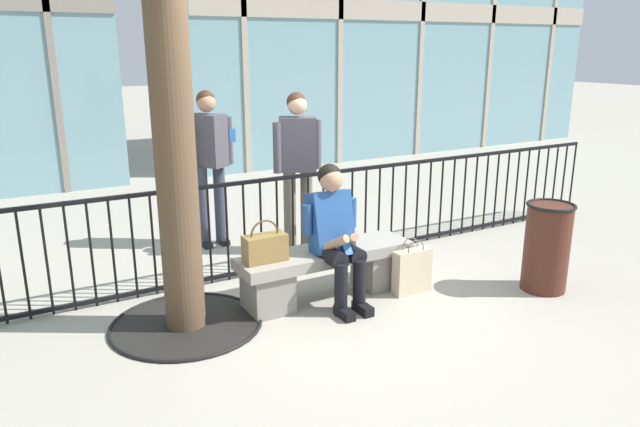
{
  "coord_description": "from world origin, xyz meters",
  "views": [
    {
      "loc": [
        -2.42,
        -4.21,
        2.16
      ],
      "look_at": [
        0.0,
        0.1,
        0.75
      ],
      "focal_mm": 33.09,
      "sensor_mm": 36.0,
      "label": 1
    }
  ],
  "objects_px": {
    "stone_bench": "(326,268)",
    "seated_person_with_phone": "(335,231)",
    "handbag_on_bench": "(265,247)",
    "shopping_bag": "(412,271)",
    "bystander_further_back": "(209,157)",
    "trash_can": "(547,246)",
    "bystander_at_railing": "(298,161)"
  },
  "relations": [
    {
      "from": "handbag_on_bench",
      "to": "bystander_further_back",
      "type": "height_order",
      "value": "bystander_further_back"
    },
    {
      "from": "shopping_bag",
      "to": "trash_can",
      "type": "height_order",
      "value": "trash_can"
    },
    {
      "from": "seated_person_with_phone",
      "to": "bystander_further_back",
      "type": "distance_m",
      "value": 2.08
    },
    {
      "from": "trash_can",
      "to": "seated_person_with_phone",
      "type": "bearing_deg",
      "value": 158.96
    },
    {
      "from": "bystander_further_back",
      "to": "handbag_on_bench",
      "type": "bearing_deg",
      "value": -96.03
    },
    {
      "from": "stone_bench",
      "to": "handbag_on_bench",
      "type": "height_order",
      "value": "handbag_on_bench"
    },
    {
      "from": "stone_bench",
      "to": "bystander_further_back",
      "type": "distance_m",
      "value": 2.06
    },
    {
      "from": "stone_bench",
      "to": "seated_person_with_phone",
      "type": "distance_m",
      "value": 0.4
    },
    {
      "from": "shopping_bag",
      "to": "trash_can",
      "type": "relative_size",
      "value": 0.63
    },
    {
      "from": "bystander_at_railing",
      "to": "trash_can",
      "type": "bearing_deg",
      "value": -53.47
    },
    {
      "from": "handbag_on_bench",
      "to": "bystander_further_back",
      "type": "distance_m",
      "value": 1.95
    },
    {
      "from": "stone_bench",
      "to": "bystander_at_railing",
      "type": "distance_m",
      "value": 1.43
    },
    {
      "from": "shopping_bag",
      "to": "trash_can",
      "type": "bearing_deg",
      "value": -25.71
    },
    {
      "from": "seated_person_with_phone",
      "to": "shopping_bag",
      "type": "distance_m",
      "value": 0.85
    },
    {
      "from": "stone_bench",
      "to": "trash_can",
      "type": "distance_m",
      "value": 2.02
    },
    {
      "from": "bystander_further_back",
      "to": "trash_can",
      "type": "relative_size",
      "value": 2.1
    },
    {
      "from": "bystander_further_back",
      "to": "bystander_at_railing",
      "type": "bearing_deg",
      "value": -44.05
    },
    {
      "from": "trash_can",
      "to": "bystander_further_back",
      "type": "bearing_deg",
      "value": 129.22
    },
    {
      "from": "bystander_at_railing",
      "to": "stone_bench",
      "type": "bearing_deg",
      "value": -106.12
    },
    {
      "from": "bystander_at_railing",
      "to": "trash_can",
      "type": "relative_size",
      "value": 2.1
    },
    {
      "from": "shopping_bag",
      "to": "bystander_at_railing",
      "type": "distance_m",
      "value": 1.72
    },
    {
      "from": "stone_bench",
      "to": "trash_can",
      "type": "relative_size",
      "value": 1.96
    },
    {
      "from": "seated_person_with_phone",
      "to": "bystander_further_back",
      "type": "relative_size",
      "value": 0.71
    },
    {
      "from": "shopping_bag",
      "to": "bystander_at_railing",
      "type": "relative_size",
      "value": 0.3
    },
    {
      "from": "handbag_on_bench",
      "to": "shopping_bag",
      "type": "relative_size",
      "value": 0.69
    },
    {
      "from": "seated_person_with_phone",
      "to": "handbag_on_bench",
      "type": "bearing_deg",
      "value": 168.78
    },
    {
      "from": "handbag_on_bench",
      "to": "shopping_bag",
      "type": "height_order",
      "value": "handbag_on_bench"
    },
    {
      "from": "handbag_on_bench",
      "to": "shopping_bag",
      "type": "distance_m",
      "value": 1.39
    },
    {
      "from": "stone_bench",
      "to": "shopping_bag",
      "type": "relative_size",
      "value": 3.11
    },
    {
      "from": "shopping_bag",
      "to": "bystander_further_back",
      "type": "bearing_deg",
      "value": 116.97
    },
    {
      "from": "seated_person_with_phone",
      "to": "bystander_at_railing",
      "type": "bearing_deg",
      "value": 76.13
    },
    {
      "from": "seated_person_with_phone",
      "to": "shopping_bag",
      "type": "relative_size",
      "value": 2.36
    }
  ]
}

